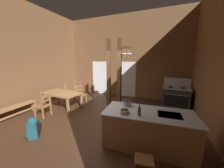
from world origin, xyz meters
TOP-DOWN VIEW (x-y plane):
  - ground_plane at (0.00, 0.00)m, footprint 7.71×7.79m
  - wall_back at (0.00, 3.57)m, footprint 7.71×0.14m
  - wall_left at (-3.53, 0.00)m, footprint 0.14×7.79m
  - glazed_door_back_left at (-1.56, 3.49)m, footprint 1.00×0.01m
  - glazed_panel_back_right at (0.35, 3.49)m, footprint 0.84×0.01m
  - kitchen_island at (1.86, -0.44)m, footprint 2.22×1.11m
  - stove_range at (2.78, 2.67)m, footprint 1.21×0.91m
  - support_post_with_pot_rack at (0.56, 1.22)m, footprint 0.55×0.22m
  - support_post_center at (0.07, 1.25)m, footprint 0.14×0.14m
  - step_stool at (1.89, -1.24)m, footprint 0.40×0.34m
  - dining_table at (-1.97, 0.61)m, footprint 1.77×1.05m
  - ladderback_chair_near_window at (-2.00, -0.27)m, footprint 0.47×0.47m
  - ladderback_chair_by_post at (-1.64, 1.48)m, footprint 0.55×0.55m
  - ladderback_chair_at_table_end at (-2.32, 1.49)m, footprint 0.61×0.61m
  - bench_along_left_wall at (-2.97, -0.82)m, footprint 0.39×1.68m
  - backpack at (-1.16, -1.30)m, footprint 0.39×0.38m
  - stockpot_on_counter at (1.26, -0.23)m, footprint 0.31×0.23m
  - mixing_bowl_on_counter at (1.33, -0.71)m, footprint 0.23×0.23m
  - bottle_tall_on_counter at (1.68, -0.70)m, footprint 0.07×0.07m

SIDE VIEW (x-z plane):
  - ground_plane at x=0.00m, z-range -0.10..0.00m
  - step_stool at x=1.89m, z-range 0.03..0.33m
  - bench_along_left_wall at x=-2.97m, z-range 0.09..0.53m
  - backpack at x=-1.16m, z-range 0.02..0.61m
  - ladderback_chair_near_window at x=-2.00m, z-range -0.02..0.93m
  - ladderback_chair_by_post at x=-1.64m, z-range -0.02..0.93m
  - ladderback_chair_at_table_end at x=-2.32m, z-range -0.02..0.93m
  - kitchen_island at x=1.86m, z-range 0.00..0.91m
  - stove_range at x=2.78m, z-range -0.18..1.14m
  - dining_table at x=-1.97m, z-range 0.28..1.02m
  - mixing_bowl_on_counter at x=1.33m, z-range 0.91..1.00m
  - stockpot_on_counter at x=1.26m, z-range 0.91..1.07m
  - bottle_tall_on_counter at x=1.68m, z-range 0.89..1.15m
  - glazed_door_back_left at x=-1.56m, z-range 0.00..2.05m
  - glazed_panel_back_right at x=0.35m, z-range 0.00..2.05m
  - support_post_center at x=0.07m, z-range 0.00..2.97m
  - support_post_with_pot_rack at x=0.56m, z-range 0.09..3.07m
  - wall_back at x=0.00m, z-range 0.00..4.62m
  - wall_left at x=-3.53m, z-range 0.00..4.62m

